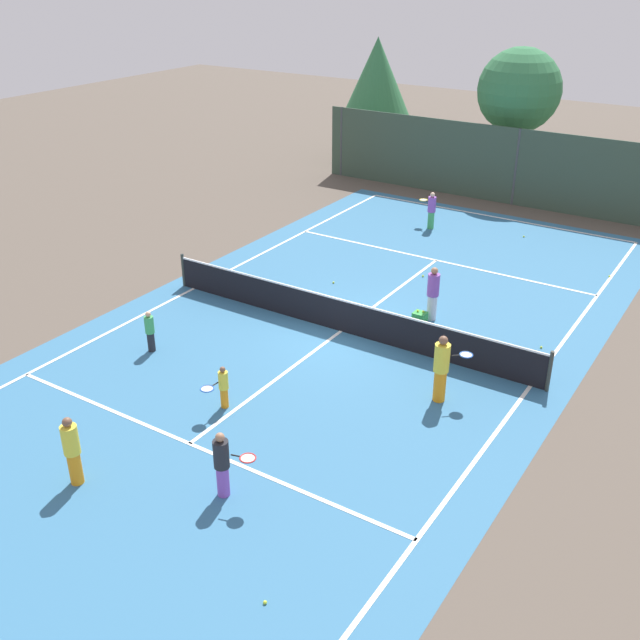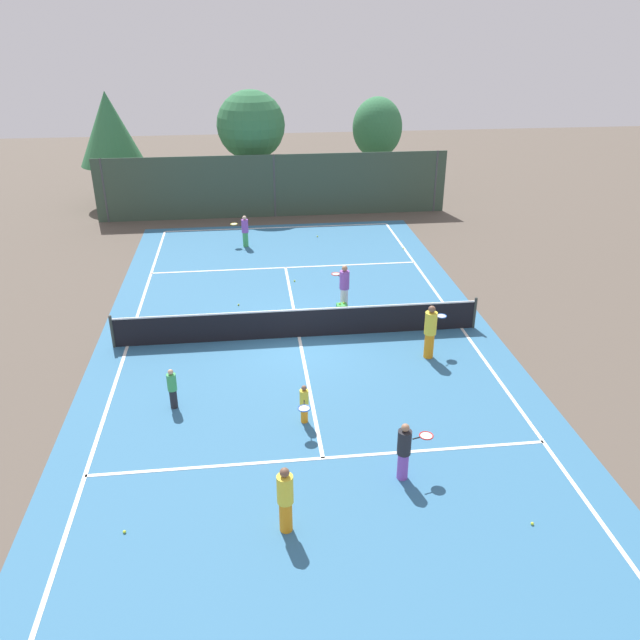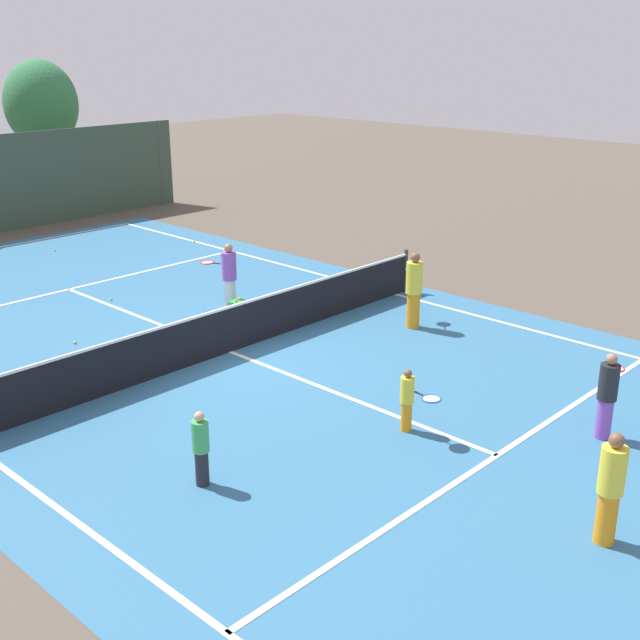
% 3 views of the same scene
% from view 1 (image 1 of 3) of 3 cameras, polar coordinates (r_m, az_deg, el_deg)
% --- Properties ---
extents(ground_plane, '(80.00, 80.00, 0.00)m').
position_cam_1_polar(ground_plane, '(21.12, 1.63, -0.86)').
color(ground_plane, brown).
extents(court_surface, '(13.00, 25.00, 0.01)m').
position_cam_1_polar(court_surface, '(21.12, 1.63, -0.86)').
color(court_surface, teal).
rests_on(court_surface, ground_plane).
extents(tennis_net, '(11.90, 0.10, 1.10)m').
position_cam_1_polar(tennis_net, '(20.89, 1.65, 0.38)').
color(tennis_net, '#333833').
rests_on(tennis_net, ground_plane).
extents(perimeter_fence, '(18.00, 0.12, 3.20)m').
position_cam_1_polar(perimeter_fence, '(32.63, 14.78, 11.25)').
color(perimeter_fence, '#384C3D').
rests_on(perimeter_fence, ground_plane).
extents(tree_0, '(3.40, 3.40, 6.01)m').
position_cam_1_polar(tree_0, '(38.40, 4.39, 18.00)').
color(tree_0, brown).
rests_on(tree_0, ground_plane).
extents(tree_2, '(3.60, 3.60, 6.08)m').
position_cam_1_polar(tree_2, '(34.66, 15.01, 16.58)').
color(tree_2, brown).
rests_on(tree_2, ground_plane).
extents(player_0, '(0.63, 0.92, 1.63)m').
position_cam_1_polar(player_0, '(21.71, 8.64, 2.09)').
color(player_0, silver).
rests_on(player_0, ground_plane).
extents(player_1, '(0.90, 0.51, 1.47)m').
position_cam_1_polar(player_1, '(14.82, -7.47, -10.85)').
color(player_1, purple).
rests_on(player_1, ground_plane).
extents(player_2, '(0.36, 0.81, 1.09)m').
position_cam_1_polar(player_2, '(17.55, -7.48, -5.09)').
color(player_2, orange).
rests_on(player_2, ground_plane).
extents(player_3, '(0.86, 0.80, 1.73)m').
position_cam_1_polar(player_3, '(17.76, 9.30, -3.63)').
color(player_3, orange).
rests_on(player_3, ground_plane).
extents(player_4, '(0.86, 0.64, 1.44)m').
position_cam_1_polar(player_4, '(29.23, 8.52, 8.35)').
color(player_4, '#3FA559').
rests_on(player_4, ground_plane).
extents(player_5, '(0.33, 0.33, 1.56)m').
position_cam_1_polar(player_5, '(15.77, -18.46, -9.43)').
color(player_5, orange).
rests_on(player_5, ground_plane).
extents(player_6, '(0.25, 0.25, 1.17)m').
position_cam_1_polar(player_6, '(20.33, -12.90, -0.83)').
color(player_6, '#232328').
rests_on(player_6, ground_plane).
extents(ball_crate, '(0.37, 0.35, 0.43)m').
position_cam_1_polar(ball_crate, '(21.64, 7.64, 0.15)').
color(ball_crate, green).
rests_on(ball_crate, ground_plane).
extents(tennis_ball_0, '(0.07, 0.07, 0.07)m').
position_cam_1_polar(tennis_ball_0, '(26.42, 21.30, 3.14)').
color(tennis_ball_0, '#CCE533').
rests_on(tennis_ball_0, ground_plane).
extents(tennis_ball_1, '(0.07, 0.07, 0.07)m').
position_cam_1_polar(tennis_ball_1, '(13.18, -4.23, -20.76)').
color(tennis_ball_1, '#CCE533').
rests_on(tennis_ball_1, ground_plane).
extents(tennis_ball_3, '(0.07, 0.07, 0.07)m').
position_cam_1_polar(tennis_ball_3, '(29.20, 15.35, 6.19)').
color(tennis_ball_3, '#CCE533').
rests_on(tennis_ball_3, ground_plane).
extents(tennis_ball_4, '(0.07, 0.07, 0.07)m').
position_cam_1_polar(tennis_ball_4, '(24.88, 7.89, 3.36)').
color(tennis_ball_4, '#CCE533').
rests_on(tennis_ball_4, ground_plane).
extents(tennis_ball_5, '(0.07, 0.07, 0.07)m').
position_cam_1_polar(tennis_ball_5, '(24.16, 1.04, 2.89)').
color(tennis_ball_5, '#CCE533').
rests_on(tennis_ball_5, ground_plane).
extents(tennis_ball_6, '(0.07, 0.07, 0.07)m').
position_cam_1_polar(tennis_ball_6, '(21.07, 16.59, -2.02)').
color(tennis_ball_6, '#CCE533').
rests_on(tennis_ball_6, ground_plane).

